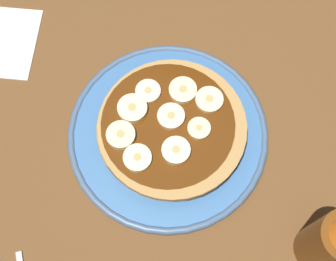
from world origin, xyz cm
name	(u,v)px	position (x,y,z in cm)	size (l,w,h in cm)	color
ground_plane	(168,140)	(0.00, 0.00, -1.50)	(140.00, 140.00, 3.00)	brown
plate	(168,134)	(0.00, 0.00, 0.83)	(25.08, 25.08, 1.55)	#3F72B2
pancake_stack	(171,128)	(0.14, -0.30, 2.90)	(17.97, 17.95, 3.17)	#C47F3E
banana_slice_0	(172,117)	(0.91, -0.15, 4.66)	(3.30, 3.30, 0.80)	#FAE8C1
banana_slice_1	(209,100)	(4.69, -3.39, 4.66)	(3.38, 3.38, 0.79)	#F3F3BA
banana_slice_2	(199,129)	(0.76, -3.63, 4.67)	(2.74, 2.74, 0.82)	beige
banana_slice_3	(121,135)	(-3.62, 4.42, 4.80)	(3.42, 3.42, 1.08)	#F1EBB4
banana_slice_4	(176,151)	(-2.82, -2.20, 4.75)	(3.36, 3.36, 0.97)	#EBF4C4
banana_slice_5	(148,91)	(2.86, 3.84, 4.61)	(3.08, 3.08, 0.69)	#FCE7C6
banana_slice_6	(131,111)	(-0.32, 4.60, 4.77)	(3.59, 3.59, 1.02)	#FAF2BF
banana_slice_7	(185,91)	(4.57, -0.29, 4.73)	(3.42, 3.42, 0.93)	#FBE6B6
banana_slice_8	(137,158)	(-5.35, 1.54, 4.68)	(3.32, 3.32, 0.83)	#EAEBC0
syrup_bottle	(334,241)	(-6.05, -21.42, 6.32)	(5.42, 5.42, 14.08)	brown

